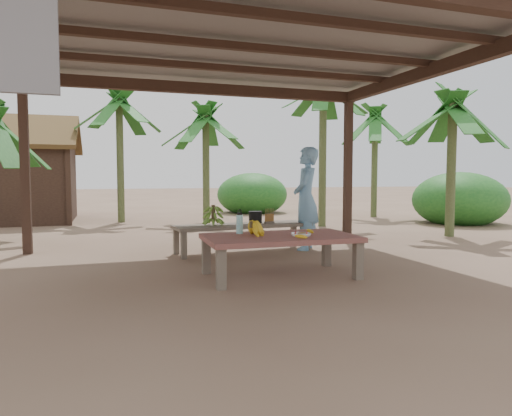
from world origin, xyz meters
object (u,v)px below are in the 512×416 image
object	(u,v)px
cooking_pot	(255,217)
woman	(306,198)
water_flask	(240,223)
plate	(301,234)
work_table	(280,241)
ripe_banana_bunch	(251,228)
bench	(243,227)

from	to	relation	value
cooking_pot	woman	world-z (taller)	woman
water_flask	cooking_pot	distance (m)	1.80
plate	cooking_pot	bearing A→B (deg)	87.26
work_table	cooking_pot	distance (m)	1.98
ripe_banana_bunch	plate	distance (m)	0.60
ripe_banana_bunch	work_table	bearing A→B (deg)	-14.18
plate	bench	bearing A→B (deg)	94.08
cooking_pot	woman	bearing A→B (deg)	-11.95
work_table	ripe_banana_bunch	distance (m)	0.38
ripe_banana_bunch	plate	xyz separation A→B (m)	(0.56, -0.20, -0.08)
work_table	cooking_pot	xyz separation A→B (m)	(0.32, 1.95, 0.11)
woman	cooking_pot	bearing A→B (deg)	-70.00
water_flask	plate	bearing A→B (deg)	-33.37
ripe_banana_bunch	cooking_pot	xyz separation A→B (m)	(0.66, 1.86, -0.05)
plate	woman	xyz separation A→B (m)	(0.92, 1.89, 0.33)
plate	ripe_banana_bunch	bearing A→B (deg)	160.30
work_table	woman	size ratio (longest dim) A/B	1.08
ripe_banana_bunch	woman	xyz separation A→B (m)	(1.48, 1.69, 0.25)
plate	cooking_pot	world-z (taller)	cooking_pot
bench	water_flask	xyz separation A→B (m)	(-0.50, -1.53, 0.23)
ripe_banana_bunch	cooking_pot	bearing A→B (deg)	70.46
bench	ripe_banana_bunch	distance (m)	1.82
plate	woman	bearing A→B (deg)	64.13
work_table	bench	bearing A→B (deg)	88.47
ripe_banana_bunch	water_flask	distance (m)	0.24
cooking_pot	woman	xyz separation A→B (m)	(0.82, -0.17, 0.30)
cooking_pot	woman	distance (m)	0.89
woman	work_table	bearing A→B (deg)	-0.76
water_flask	ripe_banana_bunch	bearing A→B (deg)	-70.43
bench	ripe_banana_bunch	world-z (taller)	ripe_banana_bunch
bench	cooking_pot	world-z (taller)	cooking_pot
ripe_banana_bunch	bench	bearing A→B (deg)	76.47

